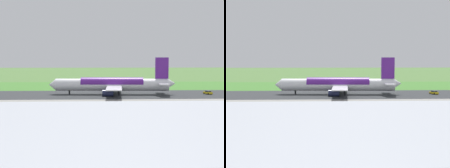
# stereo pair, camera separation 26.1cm
# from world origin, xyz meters

# --- Properties ---
(ground_plane) EXTENTS (800.00, 800.00, 0.00)m
(ground_plane) POSITION_xyz_m (0.00, 0.00, 0.00)
(ground_plane) COLOR #547F3D
(runway_asphalt) EXTENTS (600.00, 34.72, 0.06)m
(runway_asphalt) POSITION_xyz_m (0.00, 0.00, 0.03)
(runway_asphalt) COLOR #2D3033
(runway_asphalt) RESTS_ON ground
(apron_concrete) EXTENTS (440.00, 110.00, 0.05)m
(apron_concrete) POSITION_xyz_m (0.00, 48.94, 0.03)
(apron_concrete) COLOR gray
(apron_concrete) RESTS_ON ground
(grass_verge_foreground) EXTENTS (600.00, 80.00, 0.04)m
(grass_verge_foreground) POSITION_xyz_m (0.00, -35.87, 0.02)
(grass_verge_foreground) COLOR #478534
(grass_verge_foreground) RESTS_ON ground
(airliner_main) EXTENTS (54.14, 44.29, 15.88)m
(airliner_main) POSITION_xyz_m (-9.58, 0.02, 4.35)
(airliner_main) COLOR white
(airliner_main) RESTS_ON ground
(service_car_ops) EXTENTS (3.14, 4.56, 1.62)m
(service_car_ops) POSITION_xyz_m (-50.25, 1.41, 0.84)
(service_car_ops) COLOR gold
(service_car_ops) RESTS_ON ground
(no_stopping_sign) EXTENTS (0.60, 0.10, 2.73)m
(no_stopping_sign) POSITION_xyz_m (-11.94, -31.18, 1.62)
(no_stopping_sign) COLOR slate
(no_stopping_sign) RESTS_ON ground
(traffic_cone_orange) EXTENTS (0.40, 0.40, 0.55)m
(traffic_cone_orange) POSITION_xyz_m (-4.77, -37.11, 0.28)
(traffic_cone_orange) COLOR orange
(traffic_cone_orange) RESTS_ON ground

